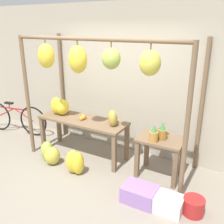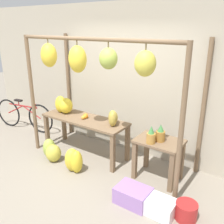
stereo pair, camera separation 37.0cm
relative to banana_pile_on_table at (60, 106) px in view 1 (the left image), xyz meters
The scene contains 15 objects.
ground_plane 1.67m from the banana_pile_on_table, 41.73° to the right, with size 20.00×20.00×0.00m, color gray.
shop_wall_back 1.34m from the banana_pile_on_table, 32.49° to the left, with size 8.00×0.08×2.80m.
stall_awning 1.33m from the banana_pile_on_table, 14.87° to the right, with size 3.00×1.15×2.23m.
display_table_main 0.60m from the banana_pile_on_table, ahead, with size 1.71×0.58×0.74m.
display_table_side 2.09m from the banana_pile_on_table, ahead, with size 0.73×0.52×0.69m.
banana_pile_on_table is the anchor object (origin of this frame).
orange_pile 0.56m from the banana_pile_on_table, ahead, with size 0.11×0.17×0.10m.
pineapple_cluster 2.04m from the banana_pile_on_table, ahead, with size 0.23×0.29×0.28m.
banana_pile_ground_left 0.92m from the banana_pile_on_table, 72.67° to the right, with size 0.52×0.40×0.38m.
banana_pile_ground_right 1.22m from the banana_pile_on_table, 37.62° to the right, with size 0.37×0.34×0.42m.
fruit_crate_white 2.29m from the banana_pile_on_table, 19.93° to the right, with size 0.48×0.35×0.24m.
blue_bucket 2.93m from the banana_pile_on_table, 12.59° to the right, with size 0.28×0.28×0.23m.
parked_bicycle 1.56m from the banana_pile_on_table, behind, with size 1.66×0.33×0.73m.
papaya_pile 1.15m from the banana_pile_on_table, ahead, with size 0.29×0.32×0.28m.
fruit_crate_purple 2.65m from the banana_pile_on_table, 16.67° to the right, with size 0.43×0.32×0.22m.
Camera 1 is at (2.09, -2.58, 2.39)m, focal length 40.00 mm.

